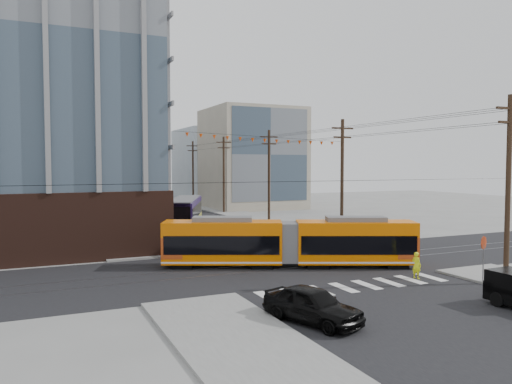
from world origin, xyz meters
TOP-DOWN VIEW (x-y plane):
  - ground at (0.00, 0.00)m, footprint 160.00×160.00m
  - bg_bldg_nw_near at (-17.00, 52.00)m, footprint 18.00×16.00m
  - bg_bldg_ne_near at (16.00, 48.00)m, footprint 14.00×14.00m
  - bg_bldg_nw_far at (-14.00, 72.00)m, footprint 16.00×18.00m
  - bg_bldg_ne_far at (18.00, 68.00)m, footprint 16.00×16.00m
  - utility_pole_near at (8.50, -6.00)m, footprint 0.30×0.30m
  - utility_pole_far at (8.50, 56.00)m, footprint 0.30×0.30m
  - streetcar at (-0.84, 3.48)m, footprint 16.57×9.20m
  - city_bus at (-1.93, 24.98)m, footprint 7.11×12.44m
  - black_sedan at (-5.63, -7.68)m, footprint 3.45×5.11m
  - parked_car_silver at (-6.10, 11.41)m, footprint 3.18×4.67m
  - parked_car_white at (-5.92, 19.40)m, footprint 3.81×5.60m
  - parked_car_grey at (-5.21, 23.91)m, footprint 2.73×4.49m
  - pedestrian at (4.54, -2.92)m, footprint 0.51×0.67m
  - stop_sign at (7.20, -5.52)m, footprint 1.03×1.03m
  - jersey_barrier at (8.30, 11.62)m, footprint 2.39×3.85m

SIDE VIEW (x-z plane):
  - ground at x=0.00m, z-range 0.00..0.00m
  - jersey_barrier at x=8.30m, z-range 0.00..0.77m
  - parked_car_grey at x=-5.21m, z-range 0.00..1.16m
  - parked_car_silver at x=-6.10m, z-range 0.00..1.46m
  - parked_car_white at x=-5.92m, z-range 0.00..1.51m
  - black_sedan at x=-5.63m, z-range 0.00..1.62m
  - pedestrian at x=4.54m, z-range 0.00..1.65m
  - stop_sign at x=7.20m, z-range 0.00..2.62m
  - streetcar at x=-0.84m, z-range 0.00..3.29m
  - city_bus at x=-1.93m, z-range 0.00..3.49m
  - utility_pole_near at x=8.50m, z-range 0.00..11.00m
  - utility_pole_far at x=8.50m, z-range 0.00..11.00m
  - bg_bldg_ne_far at x=18.00m, z-range 0.00..14.00m
  - bg_bldg_ne_near at x=16.00m, z-range 0.00..16.00m
  - bg_bldg_nw_near at x=-17.00m, z-range 0.00..18.00m
  - bg_bldg_nw_far at x=-14.00m, z-range 0.00..20.00m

